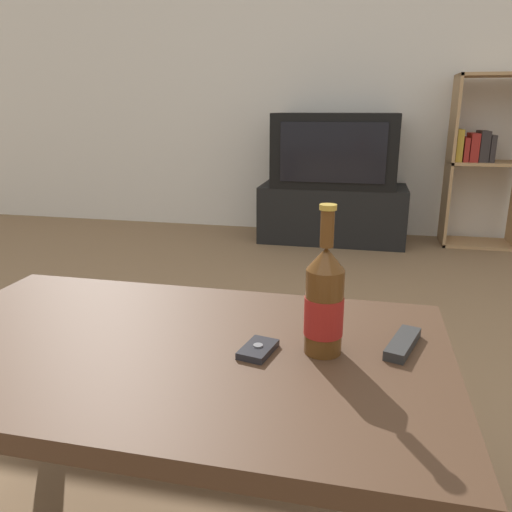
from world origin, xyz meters
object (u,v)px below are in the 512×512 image
bookshelf (482,158)px  remote_control (403,344)px  tv_stand (332,213)px  cell_phone (258,349)px  beer_bottle (324,302)px  television (335,150)px

bookshelf → remote_control: (-0.67, -2.73, -0.13)m
bookshelf → tv_stand: bearing=-174.5°
cell_phone → bookshelf: bearing=83.2°
tv_stand → beer_bottle: size_ratio=3.43×
tv_stand → remote_control: bearing=-83.0°
beer_bottle → cell_phone: (-0.12, -0.03, -0.10)m
tv_stand → cell_phone: (0.04, -2.71, 0.27)m
tv_stand → cell_phone: bearing=-89.1°
television → beer_bottle: bearing=-86.5°
bookshelf → beer_bottle: 2.90m
cell_phone → remote_control: (0.28, 0.08, 0.00)m
bookshelf → cell_phone: bookshelf is taller
tv_stand → bookshelf: size_ratio=0.89×
remote_control → cell_phone: bearing=-146.6°
tv_stand → remote_control: remote_control is taller
beer_bottle → cell_phone: bearing=-166.5°
tv_stand → beer_bottle: (0.16, -2.68, 0.36)m
bookshelf → beer_bottle: bookshelf is taller
beer_bottle → bookshelf: bearing=73.5°
television → cell_phone: (0.04, -2.71, -0.18)m
tv_stand → beer_bottle: beer_bottle is taller
tv_stand → television: 0.45m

